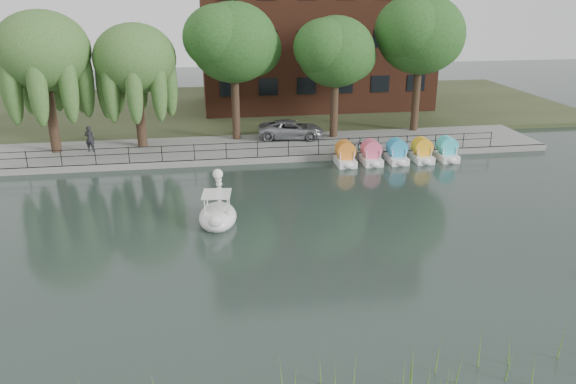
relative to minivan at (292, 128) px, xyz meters
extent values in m
plane|color=#394B43|center=(-2.91, -17.46, -1.16)|extent=(120.00, 120.00, 0.00)
cube|color=gray|center=(-2.91, -1.46, -0.96)|extent=(40.00, 6.00, 0.40)
cube|color=gray|center=(-2.91, -4.41, -0.96)|extent=(40.00, 0.25, 0.40)
cube|color=#47512D|center=(-2.91, 12.54, -0.98)|extent=(60.00, 22.00, 0.36)
cylinder|color=black|center=(-2.91, -4.21, 0.19)|extent=(32.00, 0.04, 0.04)
cylinder|color=black|center=(-2.91, -4.21, -0.21)|extent=(32.00, 0.04, 0.04)
cylinder|color=black|center=(-2.91, -4.21, -0.26)|extent=(0.05, 0.05, 1.00)
cube|color=#4C1E16|center=(4.09, 12.54, 8.20)|extent=(20.00, 10.00, 18.00)
cylinder|color=#473323|center=(-15.91, -0.96, 1.34)|extent=(0.60, 0.60, 4.20)
ellipsoid|color=#5A813B|center=(-15.91, -0.96, 5.75)|extent=(5.88, 5.88, 5.00)
cylinder|color=#473323|center=(-10.41, -0.46, 1.14)|extent=(0.60, 0.60, 3.80)
ellipsoid|color=#5A813B|center=(-10.41, -0.46, 5.13)|extent=(5.32, 5.32, 4.52)
cylinder|color=#473323|center=(-3.91, 0.54, 1.49)|extent=(0.60, 0.60, 4.50)
ellipsoid|color=#356A28|center=(-3.91, 0.54, 5.94)|extent=(6.00, 6.00, 5.10)
cylinder|color=#473323|center=(3.09, 0.04, 1.27)|extent=(0.60, 0.60, 4.05)
ellipsoid|color=#356A28|center=(3.09, 0.04, 5.27)|extent=(5.40, 5.40, 4.59)
cylinder|color=#473323|center=(9.59, 1.04, 1.61)|extent=(0.60, 0.60, 4.72)
ellipsoid|color=#356A28|center=(9.59, 1.04, 6.28)|extent=(6.30, 6.30, 5.36)
imported|color=gray|center=(0.00, 0.00, 0.00)|extent=(3.33, 5.76, 1.51)
imported|color=gray|center=(3.51, -3.97, -0.26)|extent=(0.81, 1.78, 1.00)
imported|color=black|center=(-13.68, -1.27, 0.23)|extent=(0.78, 0.59, 1.98)
ellipsoid|color=white|center=(-5.85, -13.70, -0.84)|extent=(2.13, 3.04, 0.63)
cube|color=white|center=(-5.86, -13.80, -0.52)|extent=(1.31, 1.40, 0.32)
cube|color=white|center=(-5.86, -13.75, 0.35)|extent=(1.48, 1.57, 0.06)
ellipsoid|color=white|center=(-6.00, -14.90, -0.58)|extent=(0.72, 0.59, 0.59)
sphere|color=white|center=(-5.73, -12.76, 1.00)|extent=(0.51, 0.51, 0.51)
cone|color=black|center=(-5.69, -12.42, 0.97)|extent=(0.24, 0.30, 0.21)
cylinder|color=yellow|center=(-5.71, -12.57, 0.98)|extent=(0.28, 0.14, 0.27)
cube|color=white|center=(2.53, -5.63, -0.94)|extent=(1.15, 1.70, 0.44)
cylinder|color=orange|center=(2.53, -5.53, -0.21)|extent=(0.90, 1.20, 0.90)
cube|color=white|center=(4.23, -5.63, -0.94)|extent=(1.15, 1.70, 0.44)
cylinder|color=#EA597F|center=(4.23, -5.53, -0.21)|extent=(0.90, 1.20, 0.90)
cube|color=white|center=(5.93, -5.63, -0.94)|extent=(1.15, 1.70, 0.44)
cylinder|color=#2F9ED1|center=(5.93, -5.53, -0.21)|extent=(0.90, 1.20, 0.90)
cube|color=white|center=(7.63, -5.63, -0.94)|extent=(1.15, 1.70, 0.44)
cylinder|color=yellow|center=(7.63, -5.53, -0.21)|extent=(0.90, 1.20, 0.90)
cube|color=white|center=(9.33, -5.63, -0.94)|extent=(1.15, 1.70, 0.44)
cylinder|color=#3ED0DE|center=(9.33, -5.53, -0.21)|extent=(0.90, 1.20, 0.90)
camera|label=1|loc=(-6.43, -38.68, 9.53)|focal=35.00mm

